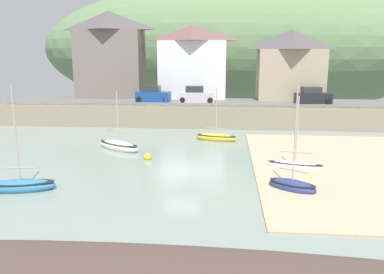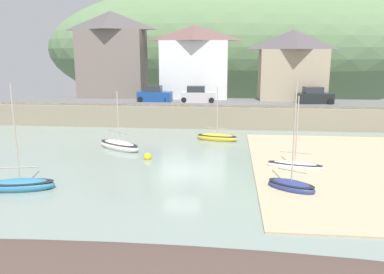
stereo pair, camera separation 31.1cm
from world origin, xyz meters
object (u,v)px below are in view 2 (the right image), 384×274
Objects in this scene: sailboat_white_hull at (217,137)px; sailboat_far_left at (295,165)px; waterfront_building_left at (112,54)px; mooring_buoy at (147,157)px; sailboat_blue_trim at (119,146)px; motorboat_with_cabin at (20,185)px; waterfront_building_centre at (194,61)px; parked_car_end_of_row at (314,97)px; waterfront_building_right at (292,64)px; parked_car_near_slipway at (154,95)px; dinghy_open_wooden at (291,186)px; parked_car_by_wall at (198,95)px.

sailboat_far_left reaches higher than sailboat_white_hull.
waterfront_building_left reaches higher than mooring_buoy.
sailboat_blue_trim is 0.97× the size of sailboat_far_left.
mooring_buoy is (6.22, 7.63, -0.12)m from motorboat_with_cabin.
parked_car_end_of_row is (14.55, -4.50, -3.94)m from waterfront_building_centre.
sailboat_blue_trim is 11.01m from motorboat_with_cabin.
waterfront_building_right is at bearing 43.22° from motorboat_with_cabin.
parked_car_end_of_row is at bearing 2.27° from parked_car_near_slipway.
waterfront_building_left is at bearing 145.21° from sailboat_far_left.
sailboat_white_hull is at bearing -120.95° from waterfront_building_right.
waterfront_building_centre is 1.37× the size of dinghy_open_wooden.
waterfront_building_left is at bearing 139.61° from sailboat_blue_trim.
parked_car_near_slipway is (6.51, -4.50, -4.87)m from waterfront_building_left.
parked_car_by_wall is at bearing 82.18° from mooring_buoy.
sailboat_far_left reaches higher than sailboat_blue_trim.
sailboat_blue_trim is at bearing -71.88° from waterfront_building_left.
waterfront_building_right is 13.89× the size of mooring_buoy.
parked_car_near_slipway is at bearing -165.12° from waterfront_building_right.
waterfront_building_right is at bearing 17.15° from parked_car_near_slipway.
parked_car_near_slipway is 6.66× the size of mooring_buoy.
motorboat_with_cabin reaches higher than sailboat_white_hull.
waterfront_building_right reaches higher than sailboat_blue_trim.
waterfront_building_left is 2.68× the size of parked_car_near_slipway.
sailboat_blue_trim is at bearing 136.90° from mooring_buoy.
mooring_buoy is (-10.17, 6.14, -0.12)m from dinghy_open_wooden.
motorboat_with_cabin is 1.60× the size of parked_car_by_wall.
parked_car_end_of_row is at bearing 47.49° from mooring_buoy.
dinghy_open_wooden reaches higher than sailboat_far_left.
sailboat_blue_trim reaches higher than parked_car_end_of_row.
sailboat_white_hull is (3.58, -14.79, -6.86)m from waterfront_building_centre.
motorboat_with_cabin is at bearing -124.26° from waterfront_building_right.
motorboat_with_cabin reaches higher than sailboat_far_left.
dinghy_open_wooden is at bearing -55.26° from waterfront_building_left.
motorboat_with_cabin is at bearing -95.21° from parked_car_near_slipway.
parked_car_by_wall is at bearing 128.67° from sailboat_far_left.
waterfront_building_right is 2.10× the size of parked_car_by_wall.
parked_car_by_wall is (8.63, 25.23, 2.90)m from motorboat_with_cabin.
waterfront_building_centre is 1.72× the size of sailboat_far_left.
mooring_buoy is (9.41, -22.10, -7.89)m from waterfront_building_left.
waterfront_building_left is 1.20× the size of waterfront_building_centre.
sailboat_far_left is 11.21m from mooring_buoy.
parked_car_near_slipway is at bearing 141.09° from sailboat_white_hull.
sailboat_blue_trim is 8.41× the size of mooring_buoy.
sailboat_white_hull is 13.40m from parked_car_near_slipway.
waterfront_building_centre is at bearing 126.18° from sailboat_far_left.
waterfront_building_right reaches higher than motorboat_with_cabin.
dinghy_open_wooden is at bearing -110.87° from parked_car_end_of_row.
sailboat_far_left is 1.27× the size of parked_car_end_of_row.
waterfront_building_right is at bearing 0.00° from waterfront_building_centre.
waterfront_building_right is 12.97m from parked_car_by_wall.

